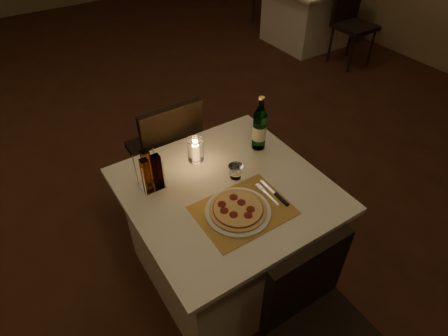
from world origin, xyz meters
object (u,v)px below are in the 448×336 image
pizza (238,209)px  main_table (226,233)px  plate (238,212)px  chair_far (168,146)px  neighbor_table_right (307,14)px  water_bottle (259,128)px  chair_near (316,315)px  tumbler (236,172)px  hurricane_candle (196,151)px

pizza → main_table: bearing=74.4°
plate → pizza: 0.02m
chair_far → plate: 0.92m
pizza → neighbor_table_right: 4.03m
main_table → water_bottle: (0.35, 0.19, 0.50)m
chair_far → water_bottle: bearing=-56.7°
main_table → pizza: size_ratio=3.57×
plate → pizza: bearing=143.5°
chair_near → plate: size_ratio=2.81×
plate → pizza: (-0.00, 0.00, 0.02)m
tumbler → water_bottle: (0.26, 0.15, 0.10)m
pizza → water_bottle: bearing=42.6°
plate → pizza: size_ratio=1.14×
chair_far → plate: size_ratio=2.81×
main_table → chair_far: size_ratio=1.11×
plate → main_table: bearing=74.5°
chair_near → chair_far: size_ratio=1.00×
hurricane_candle → neighbor_table_right: bearing=37.2°
hurricane_candle → neighbor_table_right: 3.77m
chair_near → tumbler: bearing=83.4°
plate → chair_near: bearing=-84.7°
pizza → water_bottle: water_bottle is taller
water_bottle → hurricane_candle: water_bottle is taller
tumbler → neighbor_table_right: (2.85, 2.46, -0.40)m
chair_far → pizza: bearing=-93.2°
hurricane_candle → pizza: bearing=-91.5°
chair_far → hurricane_candle: 0.56m
tumbler → water_bottle: bearing=29.1°
main_table → chair_near: (0.00, -0.71, 0.18)m
water_bottle → chair_near: bearing=-111.1°
plate → tumbler: size_ratio=4.10×
chair_near → water_bottle: size_ratio=2.70×
main_table → pizza: (-0.05, -0.18, 0.39)m
main_table → chair_near: 0.74m
plate → tumbler: tumbler is taller
neighbor_table_right → chair_near: bearing=-132.4°
chair_near → hurricane_candle: hurricane_candle is taller
plate → hurricane_candle: (0.01, 0.42, 0.09)m
chair_near → chair_far: 1.43m
tumbler → chair_near: bearing=-96.6°
pizza → hurricane_candle: size_ratio=1.63×
chair_near → hurricane_candle: bearing=92.3°
main_table → chair_far: 0.74m
chair_near → hurricane_candle: (-0.04, 0.95, 0.29)m
chair_far → tumbler: bearing=-82.7°
chair_near → neighbor_table_right: 4.36m
main_table → hurricane_candle: 0.53m
tumbler → chair_far: bearing=97.3°
water_bottle → neighbor_table_right: (2.59, 2.31, -0.50)m
chair_far → neighbor_table_right: 3.44m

